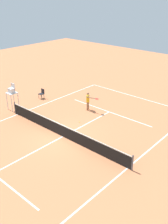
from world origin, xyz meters
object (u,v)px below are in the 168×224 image
object	(u,v)px
player_serving	(88,100)
courtside_chair_mid	(42,93)
umpire_chair	(12,93)
tennis_ball	(79,122)

from	to	relation	value
player_serving	courtside_chair_mid	distance (m)	5.29
umpire_chair	tennis_ball	bearing A→B (deg)	-161.20
umpire_chair	courtside_chair_mid	distance (m)	3.54
player_serving	umpire_chair	distance (m)	6.68
tennis_ball	player_serving	bearing A→B (deg)	-65.79
courtside_chair_mid	player_serving	bearing A→B (deg)	-169.41
tennis_ball	umpire_chair	world-z (taller)	umpire_chair
umpire_chair	courtside_chair_mid	size ratio (longest dim) A/B	2.54
player_serving	courtside_chair_mid	bearing A→B (deg)	-93.06
tennis_ball	umpire_chair	distance (m)	6.60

